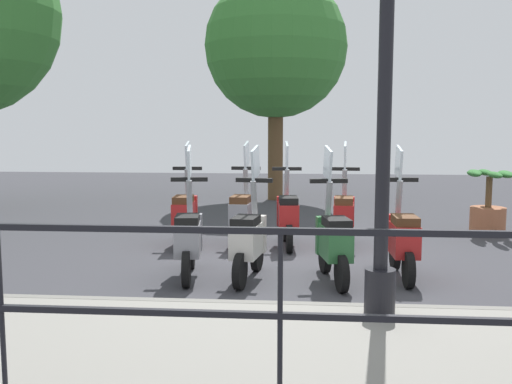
{
  "coord_description": "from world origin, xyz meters",
  "views": [
    {
      "loc": [
        -7.23,
        -0.12,
        1.76
      ],
      "look_at": [
        0.2,
        0.5,
        0.9
      ],
      "focal_mm": 40.0,
      "sensor_mm": 36.0,
      "label": 1
    }
  ],
  "objects_px": {
    "lamp_post_near": "(385,76)",
    "potted_palm": "(488,208)",
    "scooter_far_0": "(344,215)",
    "scooter_near_1": "(333,240)",
    "scooter_near_3": "(188,237)",
    "scooter_far_1": "(288,214)",
    "scooter_far_3": "(185,213)",
    "tree_distant": "(276,47)",
    "scooter_far_2": "(243,213)",
    "scooter_near_2": "(249,239)",
    "scooter_near_0": "(402,238)"
  },
  "relations": [
    {
      "from": "scooter_far_0",
      "to": "scooter_far_1",
      "type": "relative_size",
      "value": 1.0
    },
    {
      "from": "scooter_near_1",
      "to": "scooter_far_1",
      "type": "bearing_deg",
      "value": 6.62
    },
    {
      "from": "potted_palm",
      "to": "tree_distant",
      "type": "bearing_deg",
      "value": 41.24
    },
    {
      "from": "potted_palm",
      "to": "scooter_far_0",
      "type": "xyz_separation_m",
      "value": [
        -1.2,
        2.41,
        0.04
      ]
    },
    {
      "from": "scooter_near_2",
      "to": "scooter_far_3",
      "type": "height_order",
      "value": "same"
    },
    {
      "from": "scooter_far_3",
      "to": "scooter_far_0",
      "type": "bearing_deg",
      "value": -90.63
    },
    {
      "from": "scooter_far_1",
      "to": "scooter_near_3",
      "type": "bearing_deg",
      "value": 143.54
    },
    {
      "from": "scooter_far_1",
      "to": "tree_distant",
      "type": "bearing_deg",
      "value": -0.29
    },
    {
      "from": "potted_palm",
      "to": "scooter_near_3",
      "type": "xyz_separation_m",
      "value": [
        -3.04,
        4.33,
        0.04
      ]
    },
    {
      "from": "scooter_far_2",
      "to": "scooter_far_3",
      "type": "xyz_separation_m",
      "value": [
        -0.1,
        0.84,
        0.0
      ]
    },
    {
      "from": "scooter_near_3",
      "to": "scooter_far_2",
      "type": "height_order",
      "value": "same"
    },
    {
      "from": "lamp_post_near",
      "to": "scooter_far_1",
      "type": "relative_size",
      "value": 2.96
    },
    {
      "from": "scooter_near_0",
      "to": "scooter_far_1",
      "type": "bearing_deg",
      "value": 38.67
    },
    {
      "from": "scooter_near_3",
      "to": "scooter_far_3",
      "type": "height_order",
      "value": "same"
    },
    {
      "from": "lamp_post_near",
      "to": "tree_distant",
      "type": "relative_size",
      "value": 0.86
    },
    {
      "from": "scooter_far_1",
      "to": "scooter_far_0",
      "type": "bearing_deg",
      "value": -92.1
    },
    {
      "from": "lamp_post_near",
      "to": "scooter_near_1",
      "type": "bearing_deg",
      "value": 11.73
    },
    {
      "from": "scooter_near_2",
      "to": "scooter_near_0",
      "type": "bearing_deg",
      "value": -74.98
    },
    {
      "from": "potted_palm",
      "to": "scooter_far_3",
      "type": "relative_size",
      "value": 0.69
    },
    {
      "from": "scooter_far_0",
      "to": "scooter_far_1",
      "type": "distance_m",
      "value": 0.82
    },
    {
      "from": "scooter_near_1",
      "to": "scooter_far_0",
      "type": "height_order",
      "value": "same"
    },
    {
      "from": "scooter_near_3",
      "to": "scooter_far_1",
      "type": "bearing_deg",
      "value": -38.99
    },
    {
      "from": "potted_palm",
      "to": "scooter_near_3",
      "type": "relative_size",
      "value": 0.69
    },
    {
      "from": "lamp_post_near",
      "to": "potted_palm",
      "type": "bearing_deg",
      "value": -26.82
    },
    {
      "from": "scooter_near_0",
      "to": "scooter_far_3",
      "type": "bearing_deg",
      "value": 59.76
    },
    {
      "from": "scooter_far_2",
      "to": "potted_palm",
      "type": "bearing_deg",
      "value": -68.53
    },
    {
      "from": "scooter_near_1",
      "to": "scooter_far_0",
      "type": "distance_m",
      "value": 1.92
    },
    {
      "from": "potted_palm",
      "to": "scooter_near_2",
      "type": "distance_m",
      "value": 4.76
    },
    {
      "from": "scooter_near_2",
      "to": "scooter_far_0",
      "type": "xyz_separation_m",
      "value": [
        1.88,
        -1.21,
        0.0
      ]
    },
    {
      "from": "tree_distant",
      "to": "scooter_far_2",
      "type": "xyz_separation_m",
      "value": [
        -5.38,
        0.22,
        -3.12
      ]
    },
    {
      "from": "scooter_far_0",
      "to": "scooter_far_2",
      "type": "height_order",
      "value": "same"
    },
    {
      "from": "tree_distant",
      "to": "lamp_post_near",
      "type": "bearing_deg",
      "value": -171.39
    },
    {
      "from": "scooter_far_1",
      "to": "scooter_far_3",
      "type": "xyz_separation_m",
      "value": [
        -0.04,
        1.51,
        0.0
      ]
    },
    {
      "from": "tree_distant",
      "to": "scooter_far_1",
      "type": "distance_m",
      "value": 6.29
    },
    {
      "from": "potted_palm",
      "to": "scooter_near_0",
      "type": "xyz_separation_m",
      "value": [
        -2.87,
        1.86,
        0.04
      ]
    },
    {
      "from": "scooter_far_0",
      "to": "scooter_near_1",
      "type": "bearing_deg",
      "value": 177.45
    },
    {
      "from": "tree_distant",
      "to": "scooter_near_3",
      "type": "xyz_separation_m",
      "value": [
        -7.24,
        0.65,
        -3.12
      ]
    },
    {
      "from": "scooter_near_1",
      "to": "scooter_near_2",
      "type": "height_order",
      "value": "same"
    },
    {
      "from": "lamp_post_near",
      "to": "potted_palm",
      "type": "relative_size",
      "value": 4.29
    },
    {
      "from": "scooter_near_2",
      "to": "scooter_near_3",
      "type": "distance_m",
      "value": 0.71
    },
    {
      "from": "scooter_near_2",
      "to": "tree_distant",
      "type": "bearing_deg",
      "value": 8.73
    },
    {
      "from": "scooter_near_2",
      "to": "lamp_post_near",
      "type": "bearing_deg",
      "value": -132.25
    },
    {
      "from": "scooter_near_3",
      "to": "scooter_near_1",
      "type": "bearing_deg",
      "value": -99.45
    },
    {
      "from": "tree_distant",
      "to": "scooter_near_1",
      "type": "xyz_separation_m",
      "value": [
        -7.3,
        -1.02,
        -3.12
      ]
    },
    {
      "from": "scooter_near_0",
      "to": "scooter_far_2",
      "type": "xyz_separation_m",
      "value": [
        1.69,
        2.04,
        0.0
      ]
    },
    {
      "from": "scooter_far_1",
      "to": "scooter_far_3",
      "type": "distance_m",
      "value": 1.51
    },
    {
      "from": "scooter_near_2",
      "to": "scooter_far_1",
      "type": "distance_m",
      "value": 1.88
    },
    {
      "from": "potted_palm",
      "to": "scooter_near_2",
      "type": "xyz_separation_m",
      "value": [
        -3.08,
        3.62,
        0.04
      ]
    },
    {
      "from": "tree_distant",
      "to": "scooter_far_0",
      "type": "bearing_deg",
      "value": -166.79
    },
    {
      "from": "scooter_near_0",
      "to": "scooter_far_2",
      "type": "relative_size",
      "value": 1.0
    }
  ]
}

